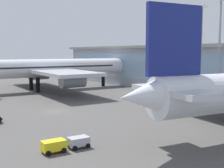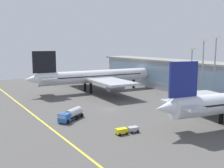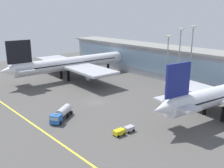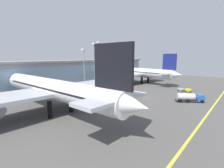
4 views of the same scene
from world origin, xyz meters
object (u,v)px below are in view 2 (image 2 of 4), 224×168
fuel_tanker_truck (71,115)px  apron_light_mast_west (192,64)px  apron_light_mast_centre (203,61)px  airliner_near_left (95,77)px  apron_light_mast_east (215,60)px  baggage_tug_near (127,130)px

fuel_tanker_truck → apron_light_mast_west: size_ratio=0.47×
fuel_tanker_truck → apron_light_mast_centre: apron_light_mast_centre is taller
apron_light_mast_west → airliner_near_left: bearing=-144.9°
fuel_tanker_truck → apron_light_mast_east: size_ratio=0.39×
apron_light_mast_west → apron_light_mast_east: (10.34, -0.56, 2.27)m
apron_light_mast_west → apron_light_mast_east: bearing=-3.1°
apron_light_mast_centre → apron_light_mast_east: size_ratio=0.96×
airliner_near_left → apron_light_mast_west: (32.17, 22.62, 6.39)m
apron_light_mast_east → apron_light_mast_centre: bearing=-170.3°
baggage_tug_near → apron_light_mast_west: size_ratio=0.30×
baggage_tug_near → apron_light_mast_centre: apron_light_mast_centre is taller
baggage_tug_near → apron_light_mast_centre: bearing=-159.0°
fuel_tanker_truck → apron_light_mast_west: (-2.54, 49.10, 11.26)m
airliner_near_left → apron_light_mast_centre: size_ratio=2.69×
apron_light_mast_west → baggage_tug_near: bearing=-65.5°
apron_light_mast_centre → apron_light_mast_east: (4.30, 0.73, 0.56)m
baggage_tug_near → apron_light_mast_west: (-19.39, 42.61, 11.98)m
baggage_tug_near → apron_light_mast_west: 48.33m
fuel_tanker_truck → apron_light_mast_east: bearing=137.4°
fuel_tanker_truck → apron_light_mast_centre: 49.66m
apron_light_mast_centre → apron_light_mast_east: apron_light_mast_east is taller
fuel_tanker_truck → baggage_tug_near: (16.86, 6.48, -0.72)m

